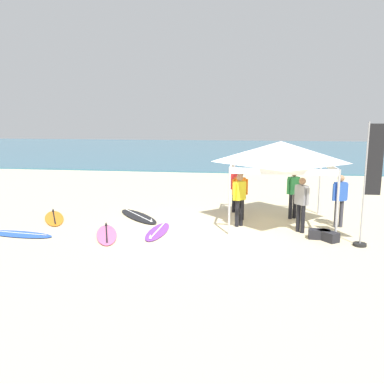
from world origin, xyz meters
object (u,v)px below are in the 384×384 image
object	(u,v)px
person_green	(293,191)
surfboard_blue	(19,234)
banner_flag	(369,190)
canopy_tent	(281,152)
surfboard_orange	(54,218)
gear_bag_by_pole	(319,234)
surfboard_black	(138,216)
person_grey	(301,201)
person_orange	(240,192)
surfboard_purple	(158,231)
person_blue	(340,197)
gear_bag_near_tent	(328,236)
person_red	(236,187)
surfboard_pink	(107,234)
person_yellow	(239,197)

from	to	relation	value
person_green	surfboard_blue	bearing A→B (deg)	-158.41
person_green	banner_flag	distance (m)	3.39
canopy_tent	surfboard_orange	size ratio (longest dim) A/B	1.41
surfboard_orange	gear_bag_by_pole	distance (m)	8.88
surfboard_black	person_grey	xyz separation A→B (m)	(5.49, -1.09, 0.95)
canopy_tent	person_grey	size ratio (longest dim) A/B	1.89
surfboard_black	person_orange	world-z (taller)	person_orange
surfboard_purple	banner_flag	size ratio (longest dim) A/B	0.61
person_blue	gear_bag_by_pole	bearing A→B (deg)	-120.13
person_grey	person_blue	size ratio (longest dim) A/B	1.00
gear_bag_near_tent	banner_flag	bearing A→B (deg)	-21.75
person_grey	person_orange	world-z (taller)	same
person_grey	person_red	distance (m)	3.12
surfboard_purple	person_blue	world-z (taller)	person_blue
person_grey	person_red	xyz separation A→B (m)	(-2.09, 2.32, 0.00)
surfboard_purple	surfboard_black	bearing A→B (deg)	122.22
person_green	person_orange	world-z (taller)	same
person_grey	person_red	bearing A→B (deg)	132.01
surfboard_pink	person_blue	bearing A→B (deg)	15.68
surfboard_black	surfboard_orange	distance (m)	2.93
person_blue	person_orange	xyz separation A→B (m)	(-3.20, 0.48, 0.00)
surfboard_pink	surfboard_purple	world-z (taller)	same
surfboard_black	surfboard_orange	bearing A→B (deg)	-166.74
banner_flag	gear_bag_by_pole	bearing A→B (deg)	155.21
gear_bag_by_pole	surfboard_black	bearing A→B (deg)	163.88
canopy_tent	surfboard_purple	world-z (taller)	canopy_tent
surfboard_orange	surfboard_purple	size ratio (longest dim) A/B	1.10
person_grey	gear_bag_by_pole	xyz separation A→B (m)	(0.47, -0.63, -0.85)
person_grey	person_blue	xyz separation A→B (m)	(1.29, 0.78, 0.00)
person_orange	gear_bag_near_tent	bearing A→B (deg)	-38.20
person_green	person_blue	bearing A→B (deg)	-35.30
canopy_tent	gear_bag_near_tent	size ratio (longest dim) A/B	5.40
person_yellow	person_orange	bearing A→B (deg)	90.47
surfboard_orange	person_green	world-z (taller)	person_green
surfboard_blue	surfboard_purple	bearing A→B (deg)	12.18
surfboard_blue	person_blue	xyz separation A→B (m)	(9.75, 2.36, 0.95)
surfboard_orange	surfboard_pink	size ratio (longest dim) A/B	1.01
gear_bag_by_pole	canopy_tent	bearing A→B (deg)	123.76
surfboard_pink	surfboard_orange	bearing A→B (deg)	147.04
surfboard_pink	person_red	bearing A→B (deg)	43.51
person_blue	banner_flag	distance (m)	2.04
surfboard_pink	surfboard_purple	distance (m)	1.55
surfboard_pink	gear_bag_near_tent	distance (m)	6.53
person_yellow	gear_bag_near_tent	bearing A→B (deg)	-25.15
person_grey	person_orange	xyz separation A→B (m)	(-1.91, 1.26, 0.00)
surfboard_pink	person_blue	distance (m)	7.45
person_red	gear_bag_near_tent	bearing A→B (deg)	-48.15
person_grey	gear_bag_near_tent	world-z (taller)	person_grey
person_orange	person_yellow	distance (m)	0.83
gear_bag_by_pole	surfboard_orange	bearing A→B (deg)	173.21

